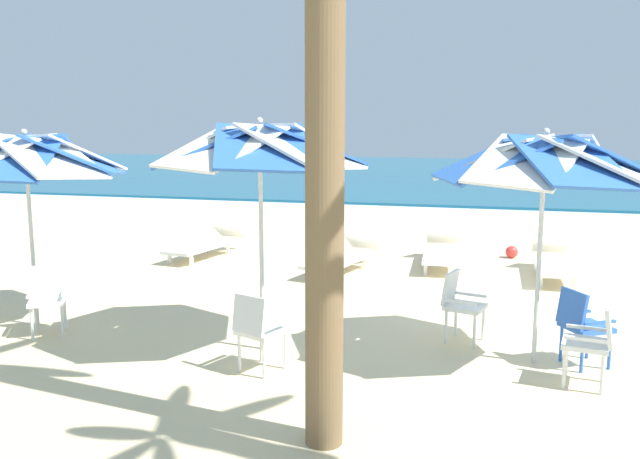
{
  "coord_description": "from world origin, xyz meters",
  "views": [
    {
      "loc": [
        -0.14,
        -10.09,
        2.58
      ],
      "look_at": [
        -2.84,
        -0.45,
        1.0
      ],
      "focal_mm": 35.54,
      "sensor_mm": 36.0,
      "label": 1
    }
  ],
  "objects_px": {
    "plastic_chair_0": "(581,323)",
    "beach_umbrella_1": "(260,148)",
    "plastic_chair_1": "(460,302)",
    "palm_tree_0": "(323,44)",
    "sun_lounger_3": "(206,244)",
    "beach_umbrella_0": "(545,161)",
    "plastic_chair_2": "(593,339)",
    "plastic_chair_3": "(258,327)",
    "sun_lounger_1": "(441,252)",
    "plastic_chair_5": "(48,296)",
    "beach_umbrella_2": "(26,157)",
    "sun_lounger_0": "(553,262)",
    "sun_lounger_2": "(342,257)",
    "beach_ball": "(512,252)"
  },
  "relations": [
    {
      "from": "sun_lounger_0",
      "to": "palm_tree_0",
      "type": "distance_m",
      "value": 7.78
    },
    {
      "from": "beach_umbrella_2",
      "to": "beach_umbrella_1",
      "type": "bearing_deg",
      "value": -1.04
    },
    {
      "from": "plastic_chair_2",
      "to": "beach_umbrella_1",
      "type": "distance_m",
      "value": 4.07
    },
    {
      "from": "beach_umbrella_0",
      "to": "plastic_chair_5",
      "type": "bearing_deg",
      "value": -174.41
    },
    {
      "from": "beach_umbrella_0",
      "to": "plastic_chair_3",
      "type": "distance_m",
      "value": 3.54
    },
    {
      "from": "plastic_chair_0",
      "to": "beach_umbrella_2",
      "type": "bearing_deg",
      "value": -176.91
    },
    {
      "from": "beach_umbrella_2",
      "to": "sun_lounger_0",
      "type": "distance_m",
      "value": 8.57
    },
    {
      "from": "sun_lounger_3",
      "to": "beach_ball",
      "type": "height_order",
      "value": "sun_lounger_3"
    },
    {
      "from": "sun_lounger_3",
      "to": "sun_lounger_1",
      "type": "bearing_deg",
      "value": 5.16
    },
    {
      "from": "sun_lounger_0",
      "to": "sun_lounger_1",
      "type": "height_order",
      "value": "same"
    },
    {
      "from": "sun_lounger_1",
      "to": "sun_lounger_2",
      "type": "height_order",
      "value": "same"
    },
    {
      "from": "plastic_chair_5",
      "to": "beach_umbrella_2",
      "type": "bearing_deg",
      "value": 148.39
    },
    {
      "from": "beach_ball",
      "to": "plastic_chair_0",
      "type": "bearing_deg",
      "value": -84.26
    },
    {
      "from": "plastic_chair_5",
      "to": "sun_lounger_1",
      "type": "relative_size",
      "value": 0.4
    },
    {
      "from": "plastic_chair_1",
      "to": "sun_lounger_0",
      "type": "bearing_deg",
      "value": 70.31
    },
    {
      "from": "palm_tree_0",
      "to": "plastic_chair_3",
      "type": "bearing_deg",
      "value": 129.64
    },
    {
      "from": "plastic_chair_5",
      "to": "sun_lounger_1",
      "type": "height_order",
      "value": "plastic_chair_5"
    },
    {
      "from": "plastic_chair_2",
      "to": "beach_umbrella_2",
      "type": "relative_size",
      "value": 0.33
    },
    {
      "from": "plastic_chair_1",
      "to": "palm_tree_0",
      "type": "relative_size",
      "value": 0.16
    },
    {
      "from": "beach_umbrella_0",
      "to": "plastic_chair_0",
      "type": "distance_m",
      "value": 1.82
    },
    {
      "from": "plastic_chair_1",
      "to": "sun_lounger_3",
      "type": "distance_m",
      "value": 6.59
    },
    {
      "from": "sun_lounger_0",
      "to": "palm_tree_0",
      "type": "height_order",
      "value": "palm_tree_0"
    },
    {
      "from": "plastic_chair_5",
      "to": "sun_lounger_1",
      "type": "xyz_separation_m",
      "value": [
        4.47,
        5.45,
        -0.22
      ]
    },
    {
      "from": "plastic_chair_0",
      "to": "sun_lounger_1",
      "type": "bearing_deg",
      "value": 111.66
    },
    {
      "from": "plastic_chair_3",
      "to": "sun_lounger_1",
      "type": "xyz_separation_m",
      "value": [
        1.43,
        5.96,
        -0.22
      ]
    },
    {
      "from": "plastic_chair_1",
      "to": "sun_lounger_3",
      "type": "xyz_separation_m",
      "value": [
        -5.31,
        3.9,
        -0.22
      ]
    },
    {
      "from": "plastic_chair_2",
      "to": "plastic_chair_1",
      "type": "bearing_deg",
      "value": 141.66
    },
    {
      "from": "plastic_chair_3",
      "to": "plastic_chair_2",
      "type": "bearing_deg",
      "value": 9.05
    },
    {
      "from": "plastic_chair_3",
      "to": "sun_lounger_0",
      "type": "distance_m",
      "value": 6.49
    },
    {
      "from": "plastic_chair_2",
      "to": "sun_lounger_2",
      "type": "bearing_deg",
      "value": 129.67
    },
    {
      "from": "plastic_chair_5",
      "to": "palm_tree_0",
      "type": "distance_m",
      "value": 5.27
    },
    {
      "from": "sun_lounger_2",
      "to": "beach_umbrella_2",
      "type": "bearing_deg",
      "value": -126.93
    },
    {
      "from": "plastic_chair_3",
      "to": "plastic_chair_5",
      "type": "bearing_deg",
      "value": 170.57
    },
    {
      "from": "beach_umbrella_1",
      "to": "sun_lounger_1",
      "type": "distance_m",
      "value": 5.9
    },
    {
      "from": "plastic_chair_1",
      "to": "sun_lounger_3",
      "type": "bearing_deg",
      "value": 143.67
    },
    {
      "from": "beach_umbrella_1",
      "to": "plastic_chair_3",
      "type": "height_order",
      "value": "beach_umbrella_1"
    },
    {
      "from": "beach_umbrella_0",
      "to": "plastic_chair_0",
      "type": "height_order",
      "value": "beach_umbrella_0"
    },
    {
      "from": "beach_umbrella_2",
      "to": "palm_tree_0",
      "type": "xyz_separation_m",
      "value": [
        4.52,
        -2.05,
        0.99
      ]
    },
    {
      "from": "plastic_chair_3",
      "to": "palm_tree_0",
      "type": "xyz_separation_m",
      "value": [
        1.08,
        -1.3,
        2.73
      ]
    },
    {
      "from": "beach_umbrella_0",
      "to": "plastic_chair_2",
      "type": "height_order",
      "value": "beach_umbrella_0"
    },
    {
      "from": "plastic_chair_1",
      "to": "sun_lounger_2",
      "type": "distance_m",
      "value": 4.06
    },
    {
      "from": "plastic_chair_0",
      "to": "sun_lounger_2",
      "type": "height_order",
      "value": "plastic_chair_0"
    },
    {
      "from": "beach_umbrella_0",
      "to": "sun_lounger_1",
      "type": "height_order",
      "value": "beach_umbrella_0"
    },
    {
      "from": "sun_lounger_2",
      "to": "sun_lounger_1",
      "type": "bearing_deg",
      "value": 30.29
    },
    {
      "from": "plastic_chair_2",
      "to": "beach_umbrella_1",
      "type": "height_order",
      "value": "beach_umbrella_1"
    },
    {
      "from": "plastic_chair_2",
      "to": "plastic_chair_3",
      "type": "height_order",
      "value": "same"
    },
    {
      "from": "beach_umbrella_1",
      "to": "beach_ball",
      "type": "bearing_deg",
      "value": 65.35
    },
    {
      "from": "sun_lounger_1",
      "to": "plastic_chair_1",
      "type": "bearing_deg",
      "value": -82.18
    },
    {
      "from": "plastic_chair_2",
      "to": "beach_umbrella_1",
      "type": "xyz_separation_m",
      "value": [
        -3.6,
        0.15,
        1.89
      ]
    },
    {
      "from": "plastic_chair_0",
      "to": "beach_umbrella_1",
      "type": "distance_m",
      "value": 4.05
    }
  ]
}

